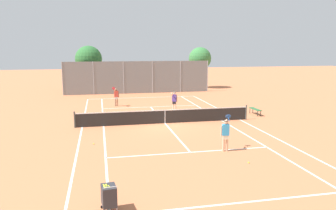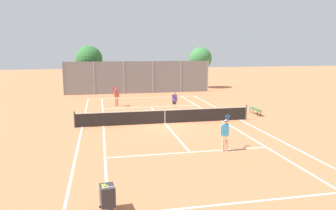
{
  "view_description": "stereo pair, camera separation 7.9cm",
  "coord_description": "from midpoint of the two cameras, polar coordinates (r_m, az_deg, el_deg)",
  "views": [
    {
      "loc": [
        -4.29,
        -21.39,
        5.13
      ],
      "look_at": [
        0.53,
        1.5,
        1.0
      ],
      "focal_mm": 35.0,
      "sensor_mm": 36.0,
      "label": 1
    },
    {
      "loc": [
        -4.21,
        -21.41,
        5.13
      ],
      "look_at": [
        0.53,
        1.5,
        1.0
      ],
      "focal_mm": 35.0,
      "sensor_mm": 36.0,
      "label": 2
    }
  ],
  "objects": [
    {
      "name": "tree_behind_right",
      "position": [
        41.94,
        5.84,
        7.95
      ],
      "size": [
        2.82,
        2.82,
        5.16
      ],
      "color": "brown",
      "rests_on": "ground"
    },
    {
      "name": "player_far_left",
      "position": [
        29.15,
        -8.91,
        1.6
      ],
      "size": [
        0.63,
        0.76,
        1.77
      ],
      "color": "tan",
      "rests_on": "ground"
    },
    {
      "name": "back_fence",
      "position": [
        37.07,
        -5.07,
        4.84
      ],
      "size": [
        16.42,
        0.08,
        3.63
      ],
      "color": "gray",
      "rests_on": "ground"
    },
    {
      "name": "player_far_right",
      "position": [
        26.41,
        1.22,
        0.82
      ],
      "size": [
        0.56,
        0.45,
        1.6
      ],
      "color": "beige",
      "rests_on": "ground"
    },
    {
      "name": "court_line_markings",
      "position": [
        22.41,
        -0.44,
        -3.21
      ],
      "size": [
        11.1,
        23.9,
        0.01
      ],
      "color": "silver",
      "rests_on": "ground"
    },
    {
      "name": "courtside_bench",
      "position": [
        26.08,
        15.06,
        -0.76
      ],
      "size": [
        0.36,
        1.5,
        0.47
      ],
      "color": "#2D6638",
      "rests_on": "ground"
    },
    {
      "name": "ground_plane",
      "position": [
        22.41,
        -0.44,
        -3.22
      ],
      "size": [
        120.0,
        120.0,
        0.0
      ],
      "primitive_type": "plane",
      "color": "#C67047"
    },
    {
      "name": "tree_behind_left",
      "position": [
        39.62,
        -13.36,
        7.65
      ],
      "size": [
        3.1,
        3.1,
        5.33
      ],
      "color": "brown",
      "rests_on": "ground"
    },
    {
      "name": "player_near_side",
      "position": [
        16.57,
        10.03,
        -4.84
      ],
      "size": [
        0.73,
        0.72,
        1.77
      ],
      "color": "#D8A884",
      "rests_on": "ground"
    },
    {
      "name": "loose_tennis_ball_2",
      "position": [
        20.3,
        9.37,
        -4.67
      ],
      "size": [
        0.07,
        0.07,
        0.07
      ],
      "primitive_type": "sphere",
      "color": "#D1DB33",
      "rests_on": "ground"
    },
    {
      "name": "loose_tennis_ball_0",
      "position": [
        29.74,
        -6.8,
        0.07
      ],
      "size": [
        0.07,
        0.07,
        0.07
      ],
      "primitive_type": "sphere",
      "color": "#D1DB33",
      "rests_on": "ground"
    },
    {
      "name": "ball_cart",
      "position": [
        10.85,
        -10.3,
        -15.21
      ],
      "size": [
        0.55,
        0.68,
        0.96
      ],
      "color": "#2D2D33",
      "rests_on": "ground"
    },
    {
      "name": "tennis_net",
      "position": [
        22.3,
        -0.44,
        -1.95
      ],
      "size": [
        12.0,
        0.1,
        1.07
      ],
      "color": "#474C47",
      "rests_on": "ground"
    },
    {
      "name": "loose_tennis_ball_1",
      "position": [
        23.24,
        -7.76,
        -2.75
      ],
      "size": [
        0.07,
        0.07,
        0.07
      ],
      "primitive_type": "sphere",
      "color": "#D1DB33",
      "rests_on": "ground"
    },
    {
      "name": "loose_tennis_ball_3",
      "position": [
        18.1,
        -12.74,
        -6.59
      ],
      "size": [
        0.07,
        0.07,
        0.07
      ],
      "primitive_type": "sphere",
      "color": "#D1DB33",
      "rests_on": "ground"
    },
    {
      "name": "loose_tennis_ball_4",
      "position": [
        15.33,
        13.92,
        -9.71
      ],
      "size": [
        0.07,
        0.07,
        0.07
      ],
      "primitive_type": "sphere",
      "color": "#D1DB33",
      "rests_on": "ground"
    }
  ]
}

